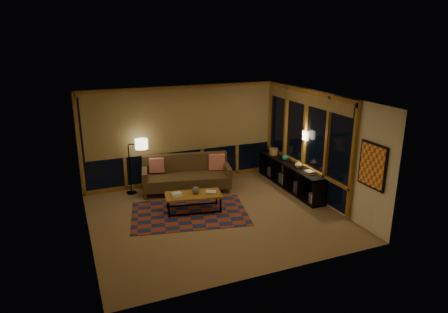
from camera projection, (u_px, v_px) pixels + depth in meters
name	position (u px, v px, depth m)	size (l,w,h in m)	color
floor	(215.00, 216.00, 9.17)	(5.50, 5.00, 0.01)	olive
ceiling	(215.00, 99.00, 8.37)	(5.50, 5.00, 0.01)	beige
walls	(215.00, 160.00, 8.77)	(5.51, 5.01, 2.70)	beige
window_wall_back	(183.00, 135.00, 10.92)	(5.30, 0.16, 2.60)	#986524
window_wall_right	(304.00, 142.00, 10.27)	(0.16, 3.70, 2.60)	#986524
wall_art	(372.00, 166.00, 8.09)	(0.06, 0.74, 0.94)	#C53C27
wall_sconce	(305.00, 136.00, 10.06)	(0.12, 0.18, 0.22)	#FBEFCC
sofa	(186.00, 175.00, 10.48)	(2.26, 0.92, 0.93)	#44361B
pillow_left	(157.00, 167.00, 10.49)	(0.38, 0.13, 0.38)	#CF0702
pillow_right	(217.00, 163.00, 10.77)	(0.43, 0.14, 0.43)	#CF0702
area_rug	(189.00, 213.00, 9.29)	(2.65, 1.77, 0.01)	maroon
coffee_table	(194.00, 203.00, 9.36)	(1.30, 0.60, 0.43)	#986524
book_stack_a	(177.00, 195.00, 9.17)	(0.23, 0.18, 0.07)	silver
book_stack_b	(211.00, 192.00, 9.35)	(0.22, 0.17, 0.04)	silver
ceramic_pot	(196.00, 190.00, 9.30)	(0.17, 0.17, 0.17)	#242326
floor_lamp	(130.00, 167.00, 10.28)	(0.49, 0.32, 1.46)	black
bookshelf	(290.00, 176.00, 10.75)	(0.40, 2.79, 0.70)	black
basket	(273.00, 151.00, 11.40)	(0.24, 0.24, 0.18)	#A16B44
teal_bowl	(285.00, 158.00, 10.87)	(0.16, 0.16, 0.16)	#167463
vase	(299.00, 164.00, 10.26)	(0.20, 0.20, 0.20)	tan
shelf_book_stack	(309.00, 172.00, 9.85)	(0.18, 0.26, 0.08)	silver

